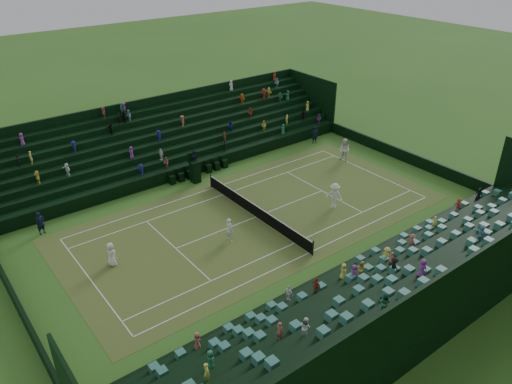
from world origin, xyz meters
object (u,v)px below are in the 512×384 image
tennis_net (256,211)px  player_far_east (334,196)px  player_far_west (345,150)px  player_near_east (229,230)px  umpire_chair (195,169)px  player_near_west (111,254)px

tennis_net → player_far_east: (2.33, 5.30, 0.45)m
player_far_west → player_near_east: bearing=-82.2°
player_far_east → umpire_chair: bearing=-171.0°
player_far_east → player_near_west: bearing=-123.6°
player_far_west → umpire_chair: bearing=-117.2°
player_near_east → umpire_chair: bearing=-22.5°
tennis_net → umpire_chair: 7.32m
player_near_west → player_far_east: (3.13, 15.57, 0.19)m
player_near_west → player_far_west: (-2.12, 22.10, 0.22)m
tennis_net → player_near_east: 3.41m
player_far_west → player_near_west: bearing=-92.3°
player_near_east → player_far_west: (-4.20, 14.98, 0.17)m
umpire_chair → player_far_west: bearing=70.6°
player_near_east → tennis_net: bearing=-73.2°
umpire_chair → player_near_east: bearing=-17.0°
tennis_net → umpire_chair: bearing=-175.9°
player_far_east → tennis_net: bearing=-136.0°
player_near_west → player_far_west: player_far_west is taller
player_near_east → player_far_west: bearing=-79.8°
umpire_chair → player_far_west: umpire_chair is taller
umpire_chair → player_far_east: 11.23m
umpire_chair → player_far_east: bearing=31.2°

